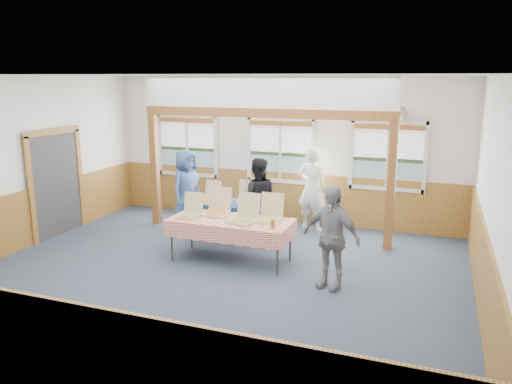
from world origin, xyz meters
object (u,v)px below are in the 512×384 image
Objects in this scene: woman_black at (257,198)px; man_blue at (186,187)px; woman_white at (312,189)px; person_grey at (331,237)px; table_left at (228,205)px; table_right at (231,222)px.

man_blue is at bearing -28.90° from woman_black.
woman_white reaches higher than man_blue.
person_grey is (3.66, -2.23, -0.02)m from man_blue.
man_blue is (-2.67, -0.55, -0.06)m from woman_white.
table_left is 1.01× the size of woman_white.
woman_white is at bearing 88.29° from table_right.
table_right is 2.44m from woman_white.
person_grey is at bearing 4.29° from table_right.
person_grey is (0.98, -2.78, -0.08)m from woman_white.
person_grey reaches higher than table_left.
woman_white is at bearing 61.78° from table_left.
person_grey is (2.40, -1.61, 0.11)m from table_left.
woman_white is 2.95m from person_grey.
person_grey is at bearing 120.74° from woman_white.
table_left is at bearing 135.18° from table_right.
woman_black is 1.01× the size of person_grey.
man_blue is 1.03× the size of person_grey.
person_grey is at bearing -111.34° from man_blue.
woman_white is 1.26m from woman_black.
table_right is 1.94m from person_grey.
woman_white is (1.41, 1.17, 0.20)m from table_left.
table_right is at bearing 79.97° from woman_white.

